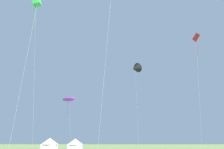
{
  "coord_description": "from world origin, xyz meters",
  "views": [
    {
      "loc": [
        1.15,
        -2.11,
        2.07
      ],
      "look_at": [
        0.0,
        32.0,
        11.83
      ],
      "focal_mm": 37.76,
      "sensor_mm": 36.0,
      "label": 1
    }
  ],
  "objects_px": {
    "kite_purple_parafoil": "(69,99)",
    "festival_tent_left": "(75,144)",
    "kite_green_box": "(36,0)",
    "festival_tent_center": "(50,143)",
    "kite_black_delta": "(135,68)",
    "kite_red_diamond": "(196,41)"
  },
  "relations": [
    {
      "from": "kite_green_box",
      "to": "kite_purple_parafoil",
      "type": "relative_size",
      "value": 2.42
    },
    {
      "from": "festival_tent_center",
      "to": "kite_black_delta",
      "type": "bearing_deg",
      "value": -27.61
    },
    {
      "from": "kite_green_box",
      "to": "kite_purple_parafoil",
      "type": "xyz_separation_m",
      "value": [
        4.08,
        17.75,
        -18.06
      ]
    },
    {
      "from": "kite_black_delta",
      "to": "kite_green_box",
      "type": "bearing_deg",
      "value": -152.12
    },
    {
      "from": "kite_purple_parafoil",
      "to": "festival_tent_left",
      "type": "xyz_separation_m",
      "value": [
        1.12,
        5.48,
        -11.13
      ]
    },
    {
      "from": "kite_purple_parafoil",
      "to": "festival_tent_left",
      "type": "distance_m",
      "value": 12.45
    },
    {
      "from": "kite_black_delta",
      "to": "kite_purple_parafoil",
      "type": "bearing_deg",
      "value": 159.14
    },
    {
      "from": "kite_purple_parafoil",
      "to": "festival_tent_center",
      "type": "bearing_deg",
      "value": 136.77
    },
    {
      "from": "kite_purple_parafoil",
      "to": "kite_green_box",
      "type": "bearing_deg",
      "value": -102.94
    },
    {
      "from": "kite_black_delta",
      "to": "kite_purple_parafoil",
      "type": "relative_size",
      "value": 1.52
    },
    {
      "from": "kite_purple_parafoil",
      "to": "festival_tent_left",
      "type": "bearing_deg",
      "value": 78.44
    },
    {
      "from": "kite_black_delta",
      "to": "kite_red_diamond",
      "type": "bearing_deg",
      "value": -69.86
    },
    {
      "from": "kite_red_diamond",
      "to": "festival_tent_left",
      "type": "height_order",
      "value": "kite_red_diamond"
    },
    {
      "from": "kite_black_delta",
      "to": "kite_purple_parafoil",
      "type": "xyz_separation_m",
      "value": [
        -17.13,
        6.53,
        -6.22
      ]
    },
    {
      "from": "kite_black_delta",
      "to": "festival_tent_left",
      "type": "relative_size",
      "value": 4.62
    },
    {
      "from": "kite_green_box",
      "to": "kite_black_delta",
      "type": "bearing_deg",
      "value": 27.88
    },
    {
      "from": "kite_red_diamond",
      "to": "kite_purple_parafoil",
      "type": "relative_size",
      "value": 1.34
    },
    {
      "from": "kite_black_delta",
      "to": "festival_tent_center",
      "type": "relative_size",
      "value": 4.34
    },
    {
      "from": "kite_red_diamond",
      "to": "festival_tent_center",
      "type": "bearing_deg",
      "value": 132.88
    },
    {
      "from": "kite_purple_parafoil",
      "to": "festival_tent_left",
      "type": "relative_size",
      "value": 3.04
    },
    {
      "from": "kite_green_box",
      "to": "kite_black_delta",
      "type": "relative_size",
      "value": 1.59
    },
    {
      "from": "kite_red_diamond",
      "to": "kite_black_delta",
      "type": "bearing_deg",
      "value": 110.14
    }
  ]
}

